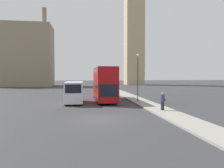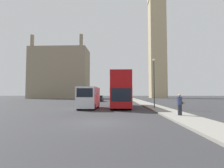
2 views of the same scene
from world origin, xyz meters
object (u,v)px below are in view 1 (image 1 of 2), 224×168
at_px(pedestrian, 163,101).
at_px(parked_sedan, 73,89).
at_px(red_double_decker_bus, 104,83).
at_px(white_van, 74,92).
at_px(street_lamp, 138,71).

relative_size(pedestrian, parked_sedan, 0.37).
height_order(pedestrian, parked_sedan, pedestrian).
distance_m(red_double_decker_bus, white_van, 4.80).
distance_m(white_van, street_lamp, 8.70).
relative_size(red_double_decker_bus, white_van, 1.84).
bearing_deg(pedestrian, street_lamp, 93.77).
bearing_deg(red_double_decker_bus, pedestrian, -64.56).
bearing_deg(parked_sedan, red_double_decker_bus, -74.86).
distance_m(red_double_decker_bus, street_lamp, 5.05).
bearing_deg(street_lamp, pedestrian, -86.23).
xyz_separation_m(white_van, parked_sedan, (-0.98, 20.91, -0.79)).
relative_size(red_double_decker_bus, parked_sedan, 2.26).
height_order(red_double_decker_bus, parked_sedan, red_double_decker_bus).
distance_m(red_double_decker_bus, parked_sedan, 19.35).
distance_m(pedestrian, street_lamp, 8.30).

